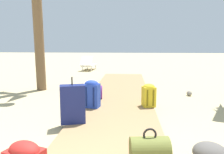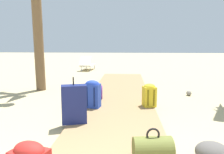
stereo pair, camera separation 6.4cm
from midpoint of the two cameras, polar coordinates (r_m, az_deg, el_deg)
ground_plane at (r=5.10m, az=0.95°, el=-8.45°), size 60.00×60.00×0.00m
boardwalk at (r=5.97m, az=1.40°, el=-5.51°), size 1.64×9.22×0.08m
backpack_blue at (r=5.04m, az=-5.27°, el=-4.00°), size 0.37×0.30×0.60m
suitcase_navy at (r=4.11m, az=-9.89°, el=-6.65°), size 0.48×0.34×0.82m
duffel_bag_purple at (r=5.87m, az=-5.82°, el=-3.73°), size 0.66×0.39×0.44m
duffel_bag_olive at (r=2.88m, az=9.39°, el=-17.27°), size 0.49×0.36×0.42m
backpack_yellow at (r=5.17m, az=8.90°, el=-4.32°), size 0.32×0.31×0.51m
lounge_chair at (r=12.65m, az=-6.27°, el=3.17°), size 0.70×1.57×0.79m
rock_right_far at (r=3.24m, az=23.13°, el=-16.87°), size 0.54×0.53×0.26m
rock_right_near at (r=6.88m, az=18.29°, el=-3.82°), size 0.16×0.20×0.14m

